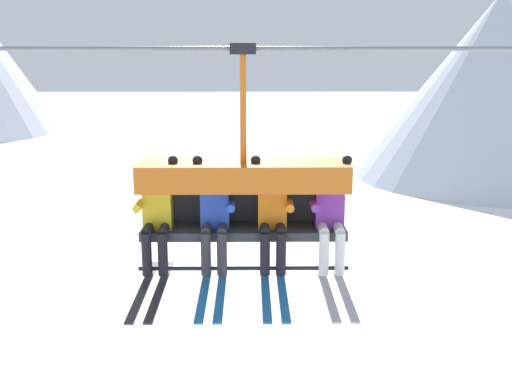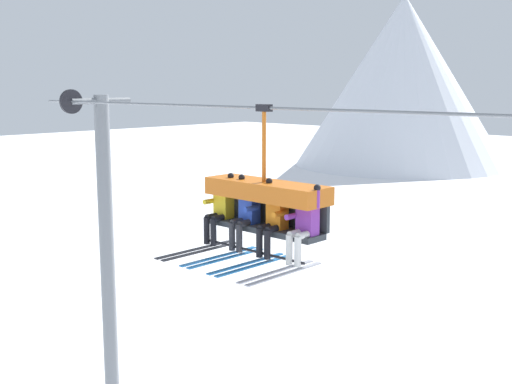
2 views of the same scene
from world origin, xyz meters
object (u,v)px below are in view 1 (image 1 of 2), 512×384
(chairlift_chair, at_px, (244,187))
(skier_blue, at_px, (214,215))
(skier_orange, at_px, (272,215))
(skier_purple, at_px, (331,215))
(skier_yellow, at_px, (157,215))

(chairlift_chair, relative_size, skier_blue, 1.44)
(skier_orange, height_order, skier_purple, same)
(skier_orange, bearing_deg, skier_blue, 180.00)
(skier_blue, relative_size, skier_purple, 1.00)
(skier_orange, bearing_deg, chairlift_chair, 146.19)
(skier_orange, bearing_deg, skier_yellow, 180.00)
(skier_blue, bearing_deg, skier_purple, 0.00)
(skier_blue, distance_m, skier_orange, 0.65)
(skier_yellow, xyz_separation_m, skier_orange, (1.29, 0.00, 0.00))
(skier_yellow, bearing_deg, skier_blue, 0.00)
(skier_blue, bearing_deg, skier_orange, 0.00)
(skier_yellow, xyz_separation_m, skier_blue, (0.64, 0.00, 0.00))
(chairlift_chair, distance_m, skier_yellow, 1.03)
(skier_yellow, distance_m, skier_orange, 1.29)
(skier_purple, bearing_deg, chairlift_chair, 167.58)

